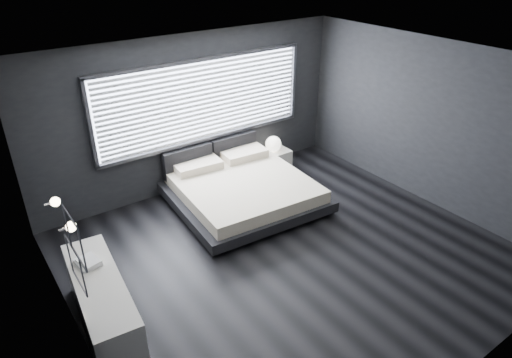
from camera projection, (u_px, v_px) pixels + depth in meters
room at (293, 171)px, 6.15m from camera, size 6.04×6.00×2.80m
window at (205, 101)px, 8.08m from camera, size 4.14×0.09×1.52m
headboard at (211, 154)px, 8.56m from camera, size 1.96×0.16×0.52m
sconce_near at (71, 227)px, 4.61m from camera, size 0.18×0.11×0.11m
sconce_far at (55, 202)px, 5.04m from camera, size 0.18×0.11×0.11m
wall_art_upper at (74, 238)px, 4.02m from camera, size 0.01×0.48×0.48m
wall_art_lower at (76, 265)px, 4.42m from camera, size 0.01×0.48×0.48m
bed at (243, 190)px, 7.95m from camera, size 2.53×2.43×0.61m
nightstand at (274, 158)px, 9.33m from camera, size 0.59×0.49×0.35m
orb_lamp at (273, 144)px, 9.15m from camera, size 0.32×0.32×0.32m
dresser at (103, 305)px, 5.36m from camera, size 0.69×1.87×0.73m
book_stack at (88, 262)px, 5.44m from camera, size 0.28×0.35×0.06m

